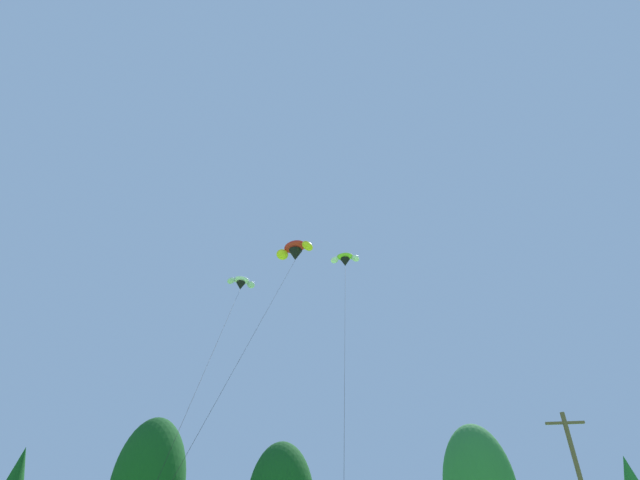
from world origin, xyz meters
The scene contains 3 objects.
parafoil_kite_high_red_yellow centered at (-5.42, 35.81, 21.77)m, with size 3.68×14.89×20.86m.
parafoil_kite_mid_lime_white centered at (-2.05, 39.04, 22.81)m, with size 2.40×16.19×21.78m.
parafoil_kite_low_white centered at (-9.99, 38.42, 20.93)m, with size 3.57×17.34×19.86m.
Camera 1 is at (-0.01, 6.80, 1.83)m, focal length 27.83 mm.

